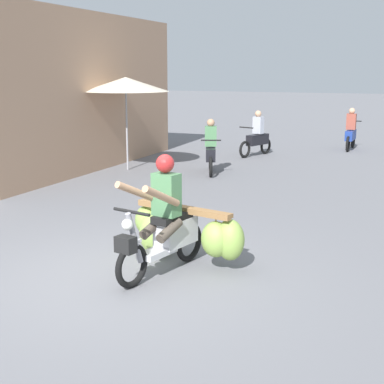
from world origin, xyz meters
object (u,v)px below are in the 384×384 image
object	(u,v)px
motorbike_distant_ahead_left	(257,137)
motorbike_distant_far_ahead	(351,133)
motorbike_distant_ahead_right	(211,151)
market_umbrella_near_shop	(126,84)
motorbike_main_loaded	(175,229)

from	to	relation	value
motorbike_distant_ahead_left	motorbike_distant_far_ahead	distance (m)	3.50
motorbike_distant_ahead_right	motorbike_distant_far_ahead	bearing A→B (deg)	64.37
motorbike_distant_ahead_left	motorbike_distant_far_ahead	size ratio (longest dim) A/B	0.96
motorbike_distant_ahead_left	market_umbrella_near_shop	distance (m)	4.83
motorbike_distant_ahead_left	motorbike_distant_ahead_right	xyz separation A→B (m)	(-0.26, -3.34, 0.00)
motorbike_main_loaded	motorbike_distant_ahead_right	size ratio (longest dim) A/B	1.25
motorbike_distant_ahead_right	market_umbrella_near_shop	bearing A→B (deg)	-168.50
motorbike_distant_far_ahead	motorbike_distant_ahead_left	bearing A→B (deg)	-135.89
motorbike_main_loaded	motorbike_distant_ahead_left	size ratio (longest dim) A/B	1.23
motorbike_distant_ahead_left	motorbike_main_loaded	bearing A→B (deg)	-79.70
motorbike_main_loaded	market_umbrella_near_shop	world-z (taller)	market_umbrella_near_shop
motorbike_main_loaded	motorbike_distant_ahead_left	xyz separation A→B (m)	(-1.84, 10.12, 0.05)
motorbike_main_loaded	market_umbrella_near_shop	bearing A→B (deg)	124.23
motorbike_main_loaded	motorbike_distant_far_ahead	size ratio (longest dim) A/B	1.18
motorbike_distant_ahead_left	market_umbrella_near_shop	world-z (taller)	market_umbrella_near_shop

